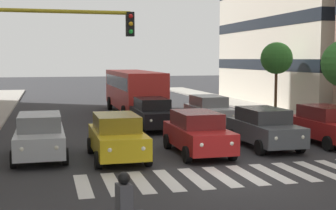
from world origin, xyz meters
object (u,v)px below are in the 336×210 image
(car_4, at_px, (40,136))
(bus_behind_traffic, at_px, (133,88))
(car_row2_1, at_px, (152,114))
(street_tree_2, at_px, (277,58))
(car_1, at_px, (264,127))
(traffic_light_gantry, at_px, (24,63))
(car_3, at_px, (117,136))
(car_2, at_px, (198,133))
(car_row2_0, at_px, (209,110))
(car_0, at_px, (327,125))

(car_4, xyz_separation_m, bus_behind_traffic, (-6.18, -13.61, 0.97))
(car_row2_1, bearing_deg, street_tree_2, -153.29)
(car_1, height_order, traffic_light_gantry, traffic_light_gantry)
(car_3, bearing_deg, car_1, -173.57)
(car_2, relative_size, bus_behind_traffic, 0.42)
(car_4, distance_m, car_row2_0, 11.66)
(bus_behind_traffic, xyz_separation_m, traffic_light_gantry, (6.53, 17.44, 1.88))
(car_row2_0, xyz_separation_m, bus_behind_traffic, (3.21, -6.70, 0.97))
(car_2, xyz_separation_m, car_4, (6.18, -0.77, 0.00))
(car_1, height_order, car_row2_1, same)
(car_4, bearing_deg, car_1, 179.01)
(car_1, distance_m, car_row2_1, 7.27)
(car_1, bearing_deg, car_3, 6.43)
(street_tree_2, bearing_deg, car_row2_0, 33.66)
(bus_behind_traffic, height_order, traffic_light_gantry, traffic_light_gantry)
(car_1, relative_size, street_tree_2, 0.91)
(car_0, bearing_deg, car_4, -0.23)
(car_row2_0, distance_m, car_row2_1, 3.59)
(car_2, distance_m, car_3, 3.30)
(car_0, relative_size, car_2, 1.00)
(car_3, xyz_separation_m, traffic_light_gantry, (3.23, 2.93, 2.86))
(car_0, xyz_separation_m, car_row2_1, (6.72, -6.24, 0.00))
(car_3, height_order, traffic_light_gantry, traffic_light_gantry)
(car_row2_0, relative_size, traffic_light_gantry, 0.81)
(car_2, bearing_deg, car_0, -173.58)
(car_1, relative_size, car_4, 1.00)
(car_0, relative_size, bus_behind_traffic, 0.42)
(car_4, height_order, bus_behind_traffic, bus_behind_traffic)
(car_1, distance_m, bus_behind_traffic, 14.18)
(street_tree_2, bearing_deg, car_row2_1, 26.71)
(traffic_light_gantry, bearing_deg, street_tree_2, -137.12)
(car_row2_0, bearing_deg, car_2, 67.29)
(car_2, distance_m, car_4, 6.23)
(car_2, relative_size, car_row2_1, 1.00)
(car_2, bearing_deg, bus_behind_traffic, -90.00)
(car_3, xyz_separation_m, car_row2_1, (-2.99, -7.09, 0.00))
(street_tree_2, bearing_deg, traffic_light_gantry, 42.88)
(street_tree_2, bearing_deg, car_0, 73.88)
(car_0, xyz_separation_m, car_4, (12.60, -0.05, 0.00))
(car_2, bearing_deg, car_4, -7.12)
(car_2, bearing_deg, traffic_light_gantry, 25.11)
(car_3, height_order, bus_behind_traffic, bus_behind_traffic)
(car_row2_1, xyz_separation_m, traffic_light_gantry, (6.22, 10.02, 2.86))
(car_0, height_order, street_tree_2, street_tree_2)
(car_row2_0, bearing_deg, traffic_light_gantry, 47.79)
(car_3, height_order, street_tree_2, street_tree_2)
(car_row2_1, relative_size, traffic_light_gantry, 0.81)
(car_row2_0, bearing_deg, car_3, 50.16)
(bus_behind_traffic, xyz_separation_m, street_tree_2, (-9.67, 2.40, 2.02))
(car_2, bearing_deg, car_row2_0, -112.71)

